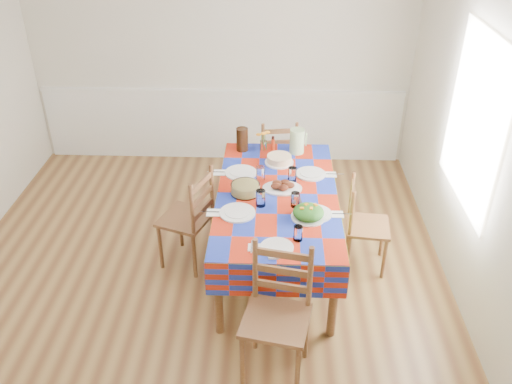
% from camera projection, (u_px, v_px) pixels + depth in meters
% --- Properties ---
extents(room, '(4.58, 5.08, 2.78)m').
position_uv_depth(room, '(190.00, 151.00, 4.17)').
color(room, brown).
rests_on(room, ground).
extents(wainscot, '(4.41, 0.06, 0.92)m').
position_uv_depth(wainscot, '(223.00, 122.00, 6.74)').
color(wainscot, white).
rests_on(wainscot, room).
extents(window_right, '(0.00, 1.40, 1.40)m').
position_uv_depth(window_right, '(474.00, 121.00, 4.28)').
color(window_right, white).
rests_on(window_right, room).
extents(dining_table, '(1.06, 1.97, 0.77)m').
position_uv_depth(dining_table, '(277.00, 201.00, 4.80)').
color(dining_table, brown).
rests_on(dining_table, room).
extents(setting_near_head, '(0.41, 0.28, 0.12)m').
position_uv_depth(setting_near_head, '(284.00, 242.00, 4.09)').
color(setting_near_head, white).
rests_on(setting_near_head, dining_table).
extents(setting_left_near, '(0.55, 0.33, 0.14)m').
position_uv_depth(setting_left_near, '(245.00, 207.00, 4.50)').
color(setting_left_near, white).
rests_on(setting_left_near, dining_table).
extents(setting_left_far, '(0.55, 0.32, 0.14)m').
position_uv_depth(setting_left_far, '(247.00, 173.00, 5.00)').
color(setting_left_far, white).
rests_on(setting_left_far, dining_table).
extents(setting_right_near, '(0.50, 0.29, 0.13)m').
position_uv_depth(setting_right_near, '(309.00, 208.00, 4.49)').
color(setting_right_near, white).
rests_on(setting_right_near, dining_table).
extents(setting_right_far, '(0.53, 0.30, 0.13)m').
position_uv_depth(setting_right_far, '(305.00, 174.00, 4.99)').
color(setting_right_far, white).
rests_on(setting_right_far, dining_table).
extents(meat_platter, '(0.35, 0.25, 0.07)m').
position_uv_depth(meat_platter, '(282.00, 186.00, 4.80)').
color(meat_platter, white).
rests_on(meat_platter, dining_table).
extents(salad_platter, '(0.28, 0.28, 0.12)m').
position_uv_depth(salad_platter, '(308.00, 213.00, 4.40)').
color(salad_platter, white).
rests_on(salad_platter, dining_table).
extents(pasta_bowl, '(0.26, 0.26, 0.09)m').
position_uv_depth(pasta_bowl, '(245.00, 189.00, 4.73)').
color(pasta_bowl, white).
rests_on(pasta_bowl, dining_table).
extents(cake, '(0.28, 0.28, 0.08)m').
position_uv_depth(cake, '(279.00, 160.00, 5.22)').
color(cake, white).
rests_on(cake, dining_table).
extents(serving_utensils, '(0.14, 0.31, 0.01)m').
position_uv_depth(serving_utensils, '(296.00, 198.00, 4.68)').
color(serving_utensils, black).
rests_on(serving_utensils, dining_table).
extents(flower_vase, '(0.14, 0.12, 0.23)m').
position_uv_depth(flower_vase, '(263.00, 143.00, 5.39)').
color(flower_vase, white).
rests_on(flower_vase, dining_table).
extents(hot_sauce, '(0.04, 0.04, 0.15)m').
position_uv_depth(hot_sauce, '(273.00, 143.00, 5.44)').
color(hot_sauce, red).
rests_on(hot_sauce, dining_table).
extents(green_pitcher, '(0.15, 0.15, 0.25)m').
position_uv_depth(green_pitcher, '(297.00, 141.00, 5.36)').
color(green_pitcher, '#A9CF92').
rests_on(green_pitcher, dining_table).
extents(tea_pitcher, '(0.12, 0.12, 0.24)m').
position_uv_depth(tea_pitcher, '(242.00, 139.00, 5.41)').
color(tea_pitcher, black).
rests_on(tea_pitcher, dining_table).
extents(name_card, '(0.08, 0.02, 0.02)m').
position_uv_depth(name_card, '(273.00, 258.00, 3.96)').
color(name_card, white).
rests_on(name_card, dining_table).
extents(chair_near, '(0.54, 0.52, 1.04)m').
position_uv_depth(chair_near, '(277.00, 315.00, 3.83)').
color(chair_near, brown).
rests_on(chair_near, room).
extents(chair_far, '(0.46, 0.45, 0.94)m').
position_uv_depth(chair_far, '(278.00, 158.00, 5.97)').
color(chair_far, brown).
rests_on(chair_far, room).
extents(chair_left, '(0.54, 0.55, 0.99)m').
position_uv_depth(chair_left, '(190.00, 219.00, 4.91)').
color(chair_left, brown).
rests_on(chair_left, room).
extents(chair_right, '(0.42, 0.43, 0.89)m').
position_uv_depth(chair_right, '(364.00, 226.00, 4.90)').
color(chair_right, brown).
rests_on(chair_right, room).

